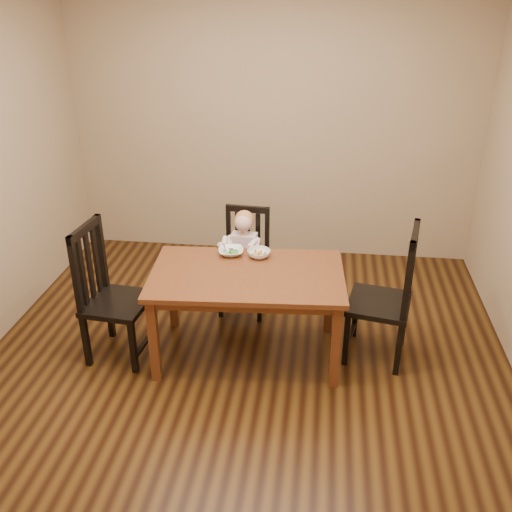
# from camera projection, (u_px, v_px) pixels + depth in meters

# --- Properties ---
(room) EXTENTS (4.01, 4.01, 2.71)m
(room) POSITION_uv_depth(u_px,v_px,m) (243.00, 194.00, 3.75)
(room) COLOR #4A2C0F
(room) RESTS_ON ground
(dining_table) EXTENTS (1.46, 0.94, 0.70)m
(dining_table) POSITION_uv_depth(u_px,v_px,m) (247.00, 283.00, 4.17)
(dining_table) COLOR #532913
(dining_table) RESTS_ON room
(chair_child) EXTENTS (0.42, 0.40, 0.91)m
(chair_child) POSITION_uv_depth(u_px,v_px,m) (245.00, 262.00, 4.87)
(chair_child) COLOR black
(chair_child) RESTS_ON room
(chair_left) EXTENTS (0.48, 0.50, 1.06)m
(chair_left) POSITION_uv_depth(u_px,v_px,m) (110.00, 295.00, 4.23)
(chair_left) COLOR black
(chair_left) RESTS_ON room
(chair_right) EXTENTS (0.52, 0.54, 1.07)m
(chair_right) POSITION_uv_depth(u_px,v_px,m) (387.00, 297.00, 4.19)
(chair_right) COLOR black
(chair_right) RESTS_ON room
(toddler) EXTENTS (0.31, 0.37, 0.48)m
(toddler) POSITION_uv_depth(u_px,v_px,m) (244.00, 252.00, 4.78)
(toddler) COLOR white
(toddler) RESTS_ON chair_child
(bowl_peas) EXTENTS (0.22, 0.22, 0.05)m
(bowl_peas) POSITION_uv_depth(u_px,v_px,m) (231.00, 252.00, 4.40)
(bowl_peas) COLOR white
(bowl_peas) RESTS_ON dining_table
(bowl_veg) EXTENTS (0.23, 0.23, 0.06)m
(bowl_veg) POSITION_uv_depth(u_px,v_px,m) (259.00, 254.00, 4.36)
(bowl_veg) COLOR white
(bowl_veg) RESTS_ON dining_table
(fork) EXTENTS (0.06, 0.12, 0.05)m
(fork) POSITION_uv_depth(u_px,v_px,m) (225.00, 250.00, 4.37)
(fork) COLOR silver
(fork) RESTS_ON bowl_peas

